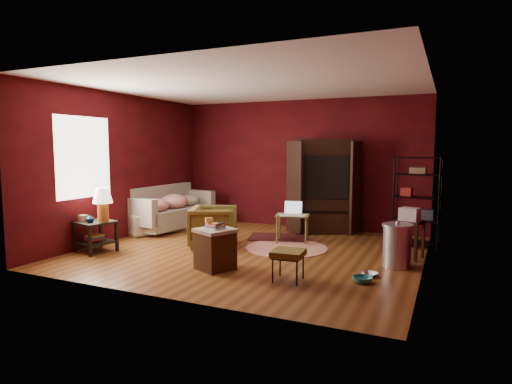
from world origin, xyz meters
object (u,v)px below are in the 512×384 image
side_table (99,213)px  wire_shelving (418,198)px  laptop_desk (293,217)px  hamper (215,248)px  armchair (214,225)px  tv_armoire (323,184)px  sofa (172,210)px

side_table → wire_shelving: bearing=27.9°
laptop_desk → wire_shelving: wire_shelving is taller
hamper → armchair: bearing=121.1°
tv_armoire → laptop_desk: bearing=-126.1°
wire_shelving → side_table: bearing=-146.9°
sofa → armchair: (1.67, -1.09, -0.02)m
armchair → hamper: bearing=-171.6°
armchair → tv_armoire: (1.42, 2.08, 0.61)m
wire_shelving → sofa: bearing=-170.3°
hamper → tv_armoire: 3.44m
laptop_desk → tv_armoire: (0.27, 1.14, 0.55)m
sofa → side_table: 2.21m
armchair → sofa: bearing=34.2°
hamper → wire_shelving: (2.56, 2.70, 0.57)m
side_table → wire_shelving: (4.88, 2.58, 0.23)m
sofa → tv_armoire: (3.09, 0.99, 0.60)m
armchair → side_table: side_table is taller
side_table → laptop_desk: bearing=36.7°
side_table → laptop_desk: side_table is taller
side_table → hamper: (2.32, -0.12, -0.34)m
laptop_desk → tv_armoire: tv_armoire is taller
laptop_desk → hamper: bearing=-114.6°
hamper → wire_shelving: wire_shelving is taller
tv_armoire → wire_shelving: bearing=-40.8°
hamper → laptop_desk: size_ratio=0.91×
sofa → tv_armoire: size_ratio=1.10×
sofa → armchair: size_ratio=2.66×
armchair → side_table: 1.95m
side_table → armchair: bearing=34.9°
sofa → hamper: (2.40, -2.31, -0.10)m
laptop_desk → wire_shelving: bearing=0.5°
tv_armoire → wire_shelving: size_ratio=1.21×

